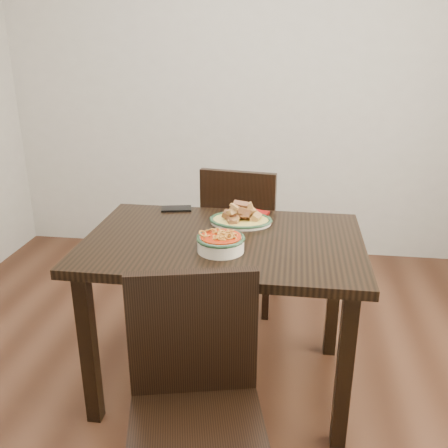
# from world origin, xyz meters

# --- Properties ---
(floor) EXTENTS (3.50, 3.50, 0.00)m
(floor) POSITION_xyz_m (0.00, 0.00, 0.00)
(floor) COLOR #361D11
(floor) RESTS_ON ground
(wall_back) EXTENTS (3.50, 0.10, 2.60)m
(wall_back) POSITION_xyz_m (0.00, 1.75, 1.30)
(wall_back) COLOR beige
(wall_back) RESTS_ON ground
(dining_table) EXTENTS (1.19, 0.80, 0.75)m
(dining_table) POSITION_xyz_m (0.07, 0.11, 0.65)
(dining_table) COLOR black
(dining_table) RESTS_ON ground
(chair_far) EXTENTS (0.47, 0.47, 0.89)m
(chair_far) POSITION_xyz_m (0.08, 0.83, 0.50)
(chair_far) COLOR black
(chair_far) RESTS_ON ground
(chair_near) EXTENTS (0.51, 0.51, 0.89)m
(chair_near) POSITION_xyz_m (0.08, -0.61, 0.50)
(chair_near) COLOR black
(chair_near) RESTS_ON ground
(fish_plate) EXTENTS (0.28, 0.22, 0.11)m
(fish_plate) POSITION_xyz_m (0.12, 0.31, 0.79)
(fish_plate) COLOR beige
(fish_plate) RESTS_ON dining_table
(noodle_bowl) EXTENTS (0.20, 0.20, 0.08)m
(noodle_bowl) POSITION_xyz_m (0.08, -0.02, 0.79)
(noodle_bowl) COLOR silver
(noodle_bowl) RESTS_ON dining_table
(smartphone) EXTENTS (0.16, 0.11, 0.01)m
(smartphone) POSITION_xyz_m (-0.22, 0.46, 0.76)
(smartphone) COLOR black
(smartphone) RESTS_ON dining_table
(napkin) EXTENTS (0.13, 0.12, 0.01)m
(napkin) POSITION_xyz_m (0.18, 0.44, 0.76)
(napkin) COLOR maroon
(napkin) RESTS_ON dining_table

